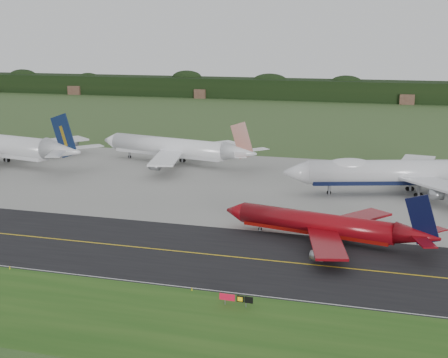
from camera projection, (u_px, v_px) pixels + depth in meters
ground at (241, 250)px, 116.27m from camera, size 600.00×600.00×0.00m
grass_verge at (175, 335)px, 83.53m from camera, size 400.00×30.00×0.01m
taxiway at (235, 257)px, 112.52m from camera, size 400.00×32.00×0.02m
apron at (290, 187)px, 163.97m from camera, size 400.00×78.00×0.01m
taxiway_centreline at (235, 257)px, 112.52m from camera, size 400.00×0.40×0.00m
taxiway_edge_line at (210, 290)px, 98.02m from camera, size 400.00×0.25×0.00m
horizon_treeline at (357, 92)px, 371.10m from camera, size 700.00×25.00×12.00m
jet_ba_747 at (410, 172)px, 155.48m from camera, size 63.75×51.50×16.42m
jet_red_737 at (327, 225)px, 120.44m from camera, size 42.85×34.42×11.63m
jet_star_tail at (176, 148)px, 192.15m from camera, size 55.22×45.42×14.67m
taxiway_sign at (236, 298)px, 92.05m from camera, size 5.15×0.35×1.72m
edge_marker_left at (10, 268)px, 106.66m from camera, size 0.16×0.16×0.50m
edge_marker_center at (192, 289)px, 97.74m from camera, size 0.16×0.16×0.50m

